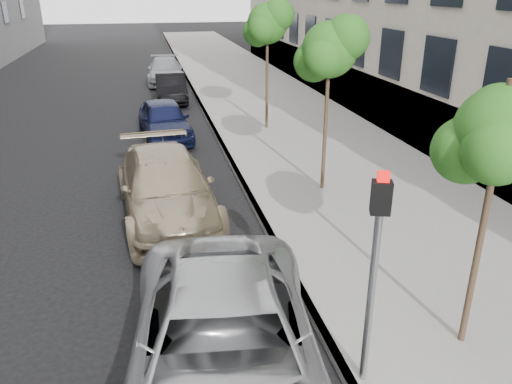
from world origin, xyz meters
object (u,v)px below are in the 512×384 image
object	(u,v)px
tree_near	(503,132)
sedan_black	(171,88)
signal_pole	(375,258)
suv	(166,187)
minivan	(225,350)
sedan_rear	(165,71)
tree_mid	(331,50)
tree_far	(268,23)
sedan_blue	(164,120)

from	to	relation	value
tree_near	sedan_black	size ratio (longest dim) A/B	1.02
signal_pole	suv	bearing A→B (deg)	129.41
minivan	sedan_rear	world-z (taller)	minivan
tree_near	tree_mid	size ratio (longest dim) A/B	0.91
suv	minivan	bearing A→B (deg)	-90.01
sedan_rear	suv	bearing A→B (deg)	-90.15
tree_far	suv	bearing A→B (deg)	-120.71
sedan_blue	sedan_rear	bearing A→B (deg)	81.55
signal_pole	sedan_blue	distance (m)	13.45
signal_pole	sedan_black	world-z (taller)	signal_pole
tree_mid	sedan_blue	distance (m)	8.04
tree_mid	signal_pole	bearing A→B (deg)	-105.10
tree_mid	sedan_rear	xyz separation A→B (m)	(-3.33, 18.01, -3.11)
tree_mid	sedan_black	xyz separation A→B (m)	(-3.33, 12.75, -3.14)
tree_near	sedan_rear	distance (m)	24.89
suv	tree_far	bearing A→B (deg)	55.00
minivan	suv	world-z (taller)	minivan
minivan	sedan_blue	distance (m)	12.98
signal_pole	sedan_blue	xyz separation A→B (m)	(-2.08, 13.22, -1.37)
signal_pole	sedan_rear	bearing A→B (deg)	112.18
tree_near	tree_far	size ratio (longest dim) A/B	0.87
suv	sedan_black	xyz separation A→B (m)	(0.91, 13.39, -0.10)
sedan_blue	sedan_rear	size ratio (longest dim) A/B	0.86
tree_far	sedan_black	bearing A→B (deg)	118.02
tree_mid	signal_pole	size ratio (longest dim) A/B	1.46
sedan_blue	sedan_rear	xyz separation A→B (m)	(0.63, 11.74, -0.00)
tree_near	tree_far	distance (m)	13.01
sedan_rear	tree_near	bearing A→B (deg)	-79.62
signal_pole	sedan_black	distance (m)	19.80
tree_near	sedan_blue	xyz separation A→B (m)	(-3.95, 12.77, -2.77)
tree_near	sedan_blue	distance (m)	13.65
tree_mid	suv	distance (m)	5.26
suv	sedan_blue	world-z (taller)	suv
tree_near	signal_pole	world-z (taller)	tree_near
tree_far	sedan_black	size ratio (longest dim) A/B	1.17
tree_mid	minivan	distance (m)	8.28
minivan	sedan_black	bearing A→B (deg)	95.48
sedan_blue	sedan_black	distance (m)	6.51
tree_near	sedan_blue	world-z (taller)	tree_near
suv	sedan_blue	distance (m)	6.91
tree_mid	sedan_black	distance (m)	13.55
tree_far	suv	size ratio (longest dim) A/B	0.90
suv	sedan_blue	size ratio (longest dim) A/B	1.27
signal_pole	sedan_blue	world-z (taller)	signal_pole
tree_mid	tree_far	bearing A→B (deg)	90.00
tree_mid	signal_pole	world-z (taller)	tree_mid
tree_far	sedan_rear	bearing A→B (deg)	106.12
tree_mid	minivan	size ratio (longest dim) A/B	0.80
tree_near	sedan_black	world-z (taller)	tree_near
sedan_blue	tree_mid	bearing A→B (deg)	-63.16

